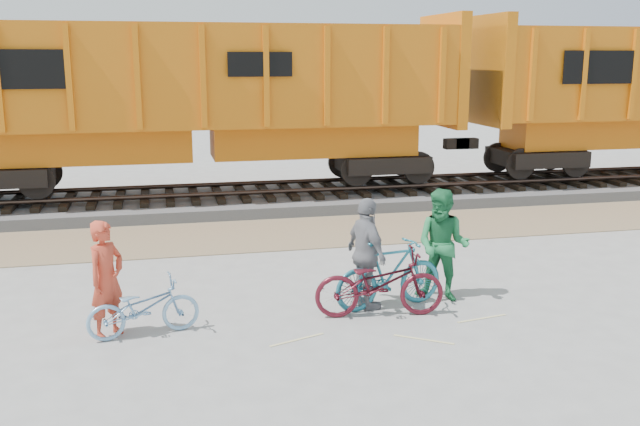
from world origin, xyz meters
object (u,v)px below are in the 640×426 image
(person_woman, at_px, (367,254))
(bicycle_blue, at_px, (143,308))
(person_man, at_px, (443,245))
(bicycle_teal, at_px, (389,274))
(hopper_car_center, at_px, (200,96))
(bicycle_maroon, at_px, (380,283))
(person_solo, at_px, (106,279))

(person_woman, bearing_deg, bicycle_blue, 83.10)
(bicycle_blue, relative_size, person_man, 0.87)
(bicycle_blue, distance_m, person_woman, 3.57)
(bicycle_teal, xyz_separation_m, person_woman, (-0.37, 0.07, 0.34))
(bicycle_blue, distance_m, bicycle_teal, 3.90)
(hopper_car_center, bearing_deg, bicycle_maroon, -76.67)
(bicycle_blue, height_order, bicycle_teal, bicycle_teal)
(bicycle_teal, xyz_separation_m, person_man, (1.00, 0.20, 0.37))
(bicycle_teal, relative_size, bicycle_maroon, 0.93)
(bicycle_teal, bearing_deg, hopper_car_center, 5.26)
(bicycle_blue, relative_size, person_woman, 0.89)
(hopper_car_center, distance_m, bicycle_maroon, 9.68)
(bicycle_blue, height_order, person_man, person_man)
(hopper_car_center, height_order, bicycle_teal, hopper_car_center)
(person_man, bearing_deg, person_woman, -137.59)
(hopper_car_center, distance_m, person_solo, 9.47)
(bicycle_maroon, distance_m, person_man, 1.43)
(bicycle_maroon, bearing_deg, bicycle_teal, -31.73)
(bicycle_blue, bearing_deg, bicycle_teal, -95.74)
(hopper_car_center, height_order, bicycle_maroon, hopper_car_center)
(person_man, distance_m, person_woman, 1.37)
(bicycle_blue, xyz_separation_m, person_solo, (-0.50, 0.10, 0.44))
(bicycle_blue, xyz_separation_m, person_man, (4.89, 0.54, 0.51))
(bicycle_teal, relative_size, person_woman, 1.04)
(bicycle_teal, bearing_deg, bicycle_blue, 84.77)
(bicycle_teal, bearing_deg, person_solo, 82.91)
(bicycle_maroon, bearing_deg, bicycle_blue, 97.13)
(hopper_car_center, relative_size, person_woman, 7.64)
(person_solo, xyz_separation_m, person_woman, (4.02, 0.30, 0.05))
(bicycle_maroon, distance_m, person_solo, 4.13)
(hopper_car_center, bearing_deg, person_woman, -76.71)
(person_solo, bearing_deg, bicycle_blue, -61.03)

